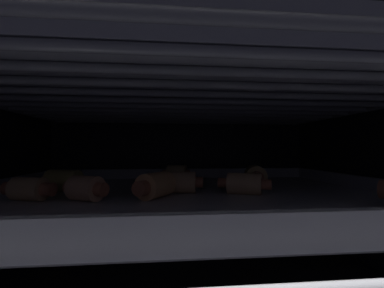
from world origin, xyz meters
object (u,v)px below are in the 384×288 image
Objects in this scene: pig_in_blanket_lower_4 at (177,174)px; baking_tray_upper at (193,95)px; pig_in_blanket_upper_1 at (235,91)px; heating_element at (193,15)px; pig_in_blanket_lower_2 at (244,184)px; pig_in_blanket_upper_5 at (200,78)px; oven_rack_upper at (193,104)px; baking_tray_lower at (193,194)px; pig_in_blanket_upper_3 at (159,100)px; pig_in_blanket_lower_7 at (29,189)px; pig_in_blanket_lower_8 at (86,188)px; pig_in_blanket_upper_0 at (161,95)px; pig_in_blanket_lower_0 at (156,185)px; pig_in_blanket_upper_2 at (251,57)px; pig_in_blanket_lower_1 at (64,181)px; pig_in_blanket_upper_4 at (100,93)px; pig_in_blanket_lower_3 at (183,182)px; pig_in_blanket_lower_5 at (255,176)px; pig_in_blanket_upper_7 at (242,99)px; oven_rack_lower at (193,201)px.

pig_in_blanket_lower_4 is 13.85cm from baking_tray_upper.
heating_element is at bearing -139.37° from pig_in_blanket_upper_1.
pig_in_blanket_upper_5 is (-5.30, -0.68, 12.27)cm from pig_in_blanket_lower_2.
baking_tray_upper is at bearing -80.24° from pig_in_blanket_lower_4.
oven_rack_upper is at bearing -80.24° from pig_in_blanket_lower_4.
pig_in_blanket_upper_3 is (-4.39, 14.21, 14.07)cm from baking_tray_lower.
pig_in_blanket_lower_7 is 5.92cm from pig_in_blanket_lower_8.
heating_element is 9.15× the size of pig_in_blanket_lower_4.
oven_rack_upper is 1.07cm from baking_tray_upper.
pig_in_blanket_upper_0 is at bearing 60.76° from pig_in_blanket_lower_8.
pig_in_blanket_upper_2 is (8.60, -6.62, 12.13)cm from pig_in_blanket_lower_0.
baking_tray_upper is at bearing -90.00° from oven_rack_upper.
pig_in_blanket_upper_3 is (-4.39, 14.21, 1.98)cm from baking_tray_upper.
pig_in_blanket_lower_1 is 6.01cm from pig_in_blanket_lower_7.
pig_in_blanket_lower_0 is 1.39× the size of pig_in_blanket_lower_4.
heating_element reaches higher than pig_in_blanket_upper_1.
pig_in_blanket_lower_0 is at bearing -141.92° from pig_in_blanket_upper_1.
baking_tray_lower is at bearing -9.48° from pig_in_blanket_lower_1.
pig_in_blanket_lower_8 is 18.14cm from pig_in_blanket_upper_4.
pig_in_blanket_lower_1 is at bearing -150.25° from pig_in_blanket_upper_0.
pig_in_blanket_lower_8 is 19.92cm from pig_in_blanket_upper_0.
pig_in_blanket_lower_3 is at bearing -9.06° from pig_in_blanket_lower_1.
pig_in_blanket_lower_1 is at bearing 170.52° from oven_rack_upper.
pig_in_blanket_lower_0 is 12.99cm from pig_in_blanket_lower_1.
heating_element is 20.66cm from pig_in_blanket_lower_3.
pig_in_blanket_lower_8 is (-17.46, -2.23, 0.03)cm from pig_in_blanket_lower_2.
pig_in_blanket_upper_5 reaches higher than oven_rack_upper.
pig_in_blanket_upper_4 is (-13.17, 9.08, -8.05)cm from heating_element.
pig_in_blanket_lower_5 is at bearing 5.69° from pig_in_blanket_lower_1.
baking_tray_upper is 9.81× the size of pig_in_blanket_upper_7.
pig_in_blanket_lower_2 is 0.12× the size of oven_rack_upper.
pig_in_blanket_lower_1 is 26.64cm from pig_in_blanket_upper_2.
pig_in_blanket_upper_4 is 23.32cm from pig_in_blanket_upper_7.
pig_in_blanket_lower_2 reaches higher than oven_rack_lower.
pig_in_blanket_lower_8 is at bearing -156.69° from pig_in_blanket_lower_5.
pig_in_blanket_lower_2 and pig_in_blanket_lower_3 have the same top height.
pig_in_blanket_lower_0 is at bearing -149.85° from pig_in_blanket_lower_5.
pig_in_blanket_lower_1 is 18.72cm from pig_in_blanket_upper_0.
oven_rack_lower is 5.78cm from pig_in_blanket_lower_0.
baking_tray_lower is at bearing -72.84° from pig_in_blanket_upper_3.
pig_in_blanket_lower_0 is at bearing -91.85° from pig_in_blanket_upper_0.
heating_element is 8.33× the size of pig_in_blanket_lower_3.
pig_in_blanket_upper_2 reaches higher than pig_in_blanket_lower_3.
pig_in_blanket_upper_0 reaches higher than pig_in_blanket_lower_0.
oven_rack_lower is 17.38cm from pig_in_blanket_upper_1.
pig_in_blanket_lower_3 reaches higher than baking_tray_lower.
pig_in_blanket_lower_1 is 26.28cm from pig_in_blanket_upper_1.
pig_in_blanket_lower_3 is 0.84× the size of pig_in_blanket_lower_5.
pig_in_blanket_upper_1 reaches higher than baking_tray_upper.
pig_in_blanket_lower_2 is 1.35× the size of pig_in_blanket_lower_4.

